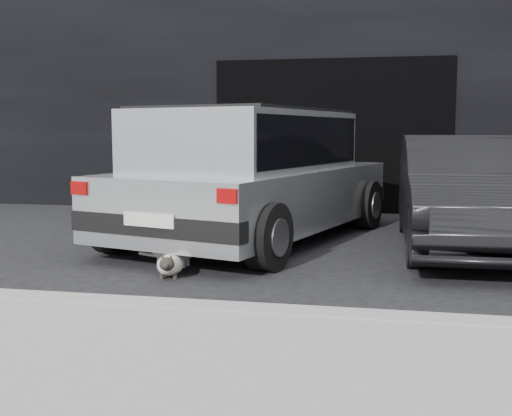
% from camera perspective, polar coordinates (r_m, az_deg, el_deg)
% --- Properties ---
extents(ground, '(80.00, 80.00, 0.00)m').
position_cam_1_polar(ground, '(7.41, -3.88, -3.92)').
color(ground, black).
rests_on(ground, ground).
extents(building_facade, '(34.00, 4.00, 5.00)m').
position_cam_1_polar(building_facade, '(13.10, 7.56, 11.67)').
color(building_facade, black).
rests_on(building_facade, ground).
extents(garage_opening, '(4.00, 0.10, 2.60)m').
position_cam_1_polar(garage_opening, '(11.05, 6.71, 6.36)').
color(garage_opening, black).
rests_on(garage_opening, ground).
extents(curb, '(18.00, 0.25, 0.12)m').
position_cam_1_polar(curb, '(4.71, -0.55, -9.46)').
color(curb, gray).
rests_on(curb, ground).
extents(sidewalk, '(18.00, 2.20, 0.11)m').
position_cam_1_polar(sidewalk, '(3.61, -4.71, -14.75)').
color(sidewalk, gray).
rests_on(sidewalk, ground).
extents(silver_hatchback, '(3.18, 4.87, 1.66)m').
position_cam_1_polar(silver_hatchback, '(8.06, -0.37, 3.44)').
color(silver_hatchback, '#BBBFC1').
rests_on(silver_hatchback, ground).
extents(second_car, '(1.48, 4.08, 1.34)m').
position_cam_1_polar(second_car, '(7.85, 18.14, 1.28)').
color(second_car, black).
rests_on(second_car, ground).
extents(cat_siamese, '(0.35, 0.73, 0.26)m').
position_cam_1_polar(cat_siamese, '(6.20, -7.66, -5.00)').
color(cat_siamese, beige).
rests_on(cat_siamese, ground).
extents(cat_white, '(0.69, 0.26, 0.32)m').
position_cam_1_polar(cat_white, '(6.65, -7.12, -3.84)').
color(cat_white, silver).
rests_on(cat_white, ground).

